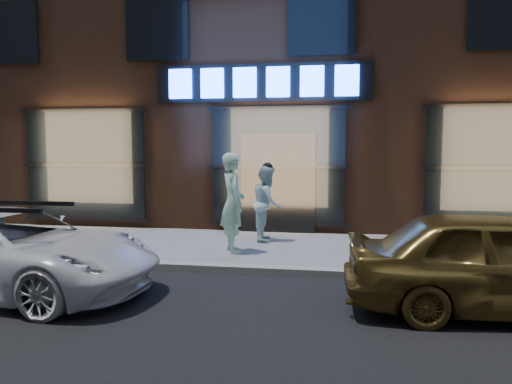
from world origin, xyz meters
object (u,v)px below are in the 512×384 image
white_suv (9,251)px  man_cap (267,203)px  man_bowtie (233,203)px  gold_sedan (503,263)px

white_suv → man_cap: bearing=-28.9°
man_bowtie → gold_sedan: bearing=-153.3°
white_suv → gold_sedan: size_ratio=1.12×
man_cap → man_bowtie: bearing=155.1°
man_cap → gold_sedan: 5.64m
man_cap → gold_sedan: man_cap is taller
man_cap → white_suv: 5.49m
white_suv → gold_sedan: 6.70m
white_suv → gold_sedan: gold_sedan is taller
man_bowtie → white_suv: 4.15m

